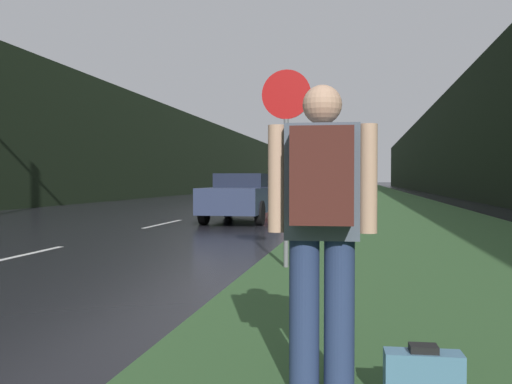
# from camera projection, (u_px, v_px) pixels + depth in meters

# --- Properties ---
(grass_verge) EXTENTS (6.00, 240.00, 0.02)m
(grass_verge) POSITION_uv_depth(u_px,v_px,m) (381.00, 198.00, 38.86)
(grass_verge) COLOR #33562D
(grass_verge) RESTS_ON ground_plane
(lane_stripe_b) EXTENTS (0.12, 3.00, 0.01)m
(lane_stripe_b) POSITION_uv_depth(u_px,v_px,m) (11.00, 258.00, 8.89)
(lane_stripe_b) COLOR silver
(lane_stripe_b) RESTS_ON ground_plane
(lane_stripe_c) EXTENTS (0.12, 3.00, 0.01)m
(lane_stripe_c) POSITION_uv_depth(u_px,v_px,m) (163.00, 224.00, 15.76)
(lane_stripe_c) COLOR silver
(lane_stripe_c) RESTS_ON ground_plane
(lane_stripe_d) EXTENTS (0.12, 3.00, 0.01)m
(lane_stripe_d) POSITION_uv_depth(u_px,v_px,m) (223.00, 210.00, 22.63)
(lane_stripe_d) COLOR silver
(lane_stripe_d) RESTS_ON ground_plane
(lane_stripe_e) EXTENTS (0.12, 3.00, 0.01)m
(lane_stripe_e) POSITION_uv_depth(u_px,v_px,m) (255.00, 203.00, 29.51)
(lane_stripe_e) COLOR silver
(lane_stripe_e) RESTS_ON ground_plane
(lane_stripe_f) EXTENTS (0.12, 3.00, 0.01)m
(lane_stripe_f) POSITION_uv_depth(u_px,v_px,m) (275.00, 199.00, 36.38)
(lane_stripe_f) COLOR silver
(lane_stripe_f) RESTS_ON ground_plane
(treeline_far_side) EXTENTS (2.00, 140.00, 7.09)m
(treeline_far_side) POSITION_uv_depth(u_px,v_px,m) (193.00, 156.00, 51.85)
(treeline_far_side) COLOR black
(treeline_far_side) RESTS_ON ground_plane
(treeline_near_side) EXTENTS (2.00, 140.00, 8.13)m
(treeline_near_side) POSITION_uv_depth(u_px,v_px,m) (447.00, 148.00, 47.45)
(treeline_near_side) COLOR black
(treeline_near_side) RESTS_ON ground_plane
(stop_sign) EXTENTS (0.71, 0.07, 2.87)m
(stop_sign) POSITION_uv_depth(u_px,v_px,m) (286.00, 145.00, 7.78)
(stop_sign) COLOR slate
(stop_sign) RESTS_ON ground_plane
(hitchhiker_with_backpack) EXTENTS (0.64, 0.44, 1.84)m
(hitchhiker_with_backpack) POSITION_uv_depth(u_px,v_px,m) (322.00, 219.00, 3.15)
(hitchhiker_with_backpack) COLOR navy
(hitchhiker_with_backpack) RESTS_ON ground_plane
(suitcase) EXTENTS (0.44, 0.18, 0.36)m
(suitcase) POSITION_uv_depth(u_px,v_px,m) (423.00, 379.00, 3.03)
(suitcase) COLOR teal
(suitcase) RESTS_ON ground_plane
(car_passing_near) EXTENTS (1.83, 4.67, 1.47)m
(car_passing_near) POSITION_uv_depth(u_px,v_px,m) (243.00, 196.00, 16.80)
(car_passing_near) COLOR #2D3856
(car_passing_near) RESTS_ON ground_plane
(car_passing_far) EXTENTS (2.03, 4.03, 1.45)m
(car_passing_far) POSITION_uv_depth(u_px,v_px,m) (286.00, 191.00, 26.61)
(car_passing_far) COLOR maroon
(car_passing_far) RESTS_ON ground_plane
(car_oncoming) EXTENTS (2.05, 4.00, 1.50)m
(car_oncoming) POSITION_uv_depth(u_px,v_px,m) (285.00, 185.00, 56.40)
(car_oncoming) COLOR black
(car_oncoming) RESTS_ON ground_plane
(delivery_truck) EXTENTS (2.51, 7.71, 3.36)m
(delivery_truck) POSITION_uv_depth(u_px,v_px,m) (315.00, 177.00, 94.02)
(delivery_truck) COLOR #6E684F
(delivery_truck) RESTS_ON ground_plane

